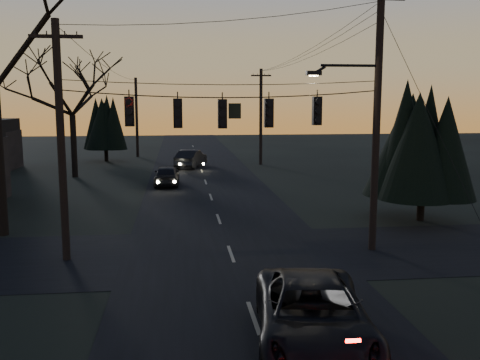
{
  "coord_description": "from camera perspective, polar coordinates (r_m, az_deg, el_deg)",
  "views": [
    {
      "loc": [
        -1.93,
        -9.37,
        5.74
      ],
      "look_at": [
        0.26,
        9.28,
        2.93
      ],
      "focal_mm": 40.0,
      "sensor_mm": 36.0,
      "label": 1
    }
  ],
  "objects": [
    {
      "name": "sedan_oncoming_b",
      "position": [
        46.05,
        -5.25,
        2.26
      ],
      "size": [
        2.99,
        4.91,
        1.53
      ],
      "primitive_type": "imported",
      "rotation": [
        0.0,
        0.0,
        2.82
      ],
      "color": "black",
      "rests_on": "ground"
    },
    {
      "name": "cross_road",
      "position": [
        20.29,
        -0.97,
        -7.9
      ],
      "size": [
        60.0,
        7.0,
        0.02
      ],
      "primitive_type": "cube",
      "color": "black",
      "rests_on": "ground"
    },
    {
      "name": "utility_pole_left",
      "position": [
        20.61,
        -17.98,
        -8.09
      ],
      "size": [
        1.8,
        0.3,
        8.5
      ],
      "primitive_type": null,
      "color": "black",
      "rests_on": "ground"
    },
    {
      "name": "evergreen_right",
      "position": [
        26.72,
        19.07,
        4.76
      ],
      "size": [
        3.85,
        3.85,
        7.24
      ],
      "color": "black",
      "rests_on": "ground"
    },
    {
      "name": "utility_pole_right",
      "position": [
        21.52,
        13.88,
        -7.22
      ],
      "size": [
        5.0,
        0.3,
        10.0
      ],
      "primitive_type": null,
      "color": "black",
      "rests_on": "ground"
    },
    {
      "name": "span_signal_assembly",
      "position": [
        19.45,
        -1.72,
        7.24
      ],
      "size": [
        11.5,
        0.44,
        1.51
      ],
      "color": "black",
      "rests_on": "ground"
    },
    {
      "name": "main_road",
      "position": [
        29.98,
        -2.88,
        -2.53
      ],
      "size": [
        8.0,
        120.0,
        0.02
      ],
      "primitive_type": "cube",
      "color": "black",
      "rests_on": "ground"
    },
    {
      "name": "utility_pole_far_l",
      "position": [
        55.81,
        -10.85,
        2.44
      ],
      "size": [
        0.3,
        0.3,
        8.0
      ],
      "primitive_type": null,
      "color": "black",
      "rests_on": "ground"
    },
    {
      "name": "sedan_oncoming_a",
      "position": [
        36.53,
        -7.82,
        0.48
      ],
      "size": [
        1.72,
        4.09,
        1.38
      ],
      "primitive_type": "imported",
      "rotation": [
        0.0,
        0.0,
        3.12
      ],
      "color": "black",
      "rests_on": "ground"
    },
    {
      "name": "utility_pole_far_r",
      "position": [
        48.29,
        2.21,
        1.67
      ],
      "size": [
        1.8,
        0.3,
        8.5
      ],
      "primitive_type": null,
      "color": "black",
      "rests_on": "ground"
    },
    {
      "name": "bare_tree_dist",
      "position": [
        41.84,
        -17.56,
        9.18
      ],
      "size": [
        7.12,
        7.12,
        9.33
      ],
      "color": "black",
      "rests_on": "ground"
    },
    {
      "name": "evergreen_dist",
      "position": [
        52.12,
        -14.18,
        5.66
      ],
      "size": [
        3.56,
        3.56,
        5.6
      ],
      "color": "black",
      "rests_on": "ground"
    },
    {
      "name": "suv_near",
      "position": [
        12.91,
        7.8,
        -14.18
      ],
      "size": [
        3.28,
        5.87,
        1.55
      ],
      "primitive_type": "imported",
      "rotation": [
        0.0,
        0.0,
        -0.13
      ],
      "color": "black",
      "rests_on": "ground"
    }
  ]
}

